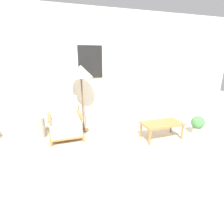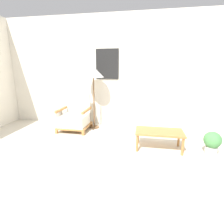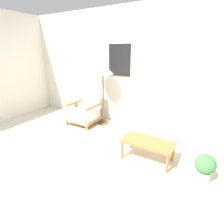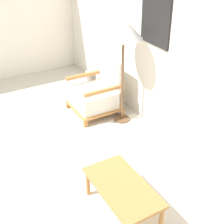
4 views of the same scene
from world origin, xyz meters
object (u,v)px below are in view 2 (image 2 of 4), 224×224
armchair (75,117)px  coffee_table (159,133)px  vase (59,118)px  floor_lamp (93,74)px  potted_plant (212,142)px

armchair → coffee_table: bearing=-20.5°
armchair → vase: bearing=162.2°
floor_lamp → vase: bearing=-177.4°
coffee_table → potted_plant: bearing=-5.5°
floor_lamp → coffee_table: 2.03m
vase → potted_plant: size_ratio=1.05×
armchair → floor_lamp: 1.13m
armchair → coffee_table: size_ratio=0.98×
armchair → vase: armchair is taller
potted_plant → armchair: bearing=164.0°
floor_lamp → vase: 1.44m
armchair → vase: size_ratio=1.89×
floor_lamp → potted_plant: (2.37, -1.01, -1.09)m
coffee_table → vase: bearing=160.0°
floor_lamp → coffee_table: (1.50, -0.92, -1.02)m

